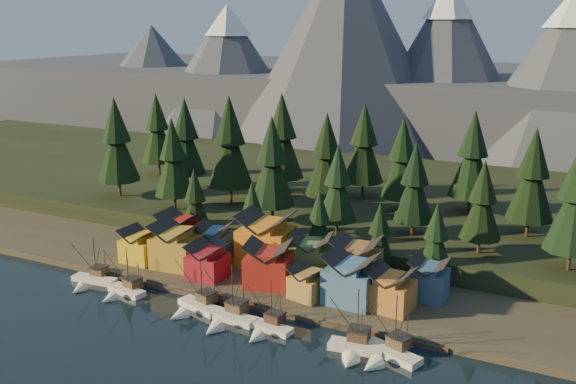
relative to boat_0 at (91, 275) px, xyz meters
The scene contains 46 objects.
ground 36.73m from the boat_0, 16.94° to the right, with size 500.00×500.00×0.00m, color black.
shore_strip 45.73m from the boat_0, 39.88° to the left, with size 400.00×50.00×1.50m, color #353127.
hillside 86.73m from the boat_0, 66.14° to the left, with size 420.00×100.00×6.00m, color black.
dock 35.59m from the boat_0, ahead, with size 80.00×4.00×1.00m, color #4A4034.
mountain_ridge 206.65m from the boat_0, 81.34° to the left, with size 560.00×190.00×90.00m.
boat_0 is the anchor object (origin of this frame).
boat_1 10.03m from the boat_0, ahead, with size 9.22×9.75×11.04m.
boat_2 27.42m from the boat_0, ahead, with size 10.56×11.04×11.62m.
boat_3 35.64m from the boat_0, ahead, with size 10.98×11.80×11.97m.
boat_4 44.06m from the boat_0, ahead, with size 9.25×9.88×10.70m.
boat_5 60.91m from the boat_0, ahead, with size 9.94×10.63×12.32m.
boat_6 66.49m from the boat_0, ahead, with size 11.04×11.54×12.13m.
house_front_0 13.39m from the boat_0, 73.82° to the left, with size 7.92×7.51×7.70m.
house_front_1 19.24m from the boat_0, 46.85° to the left, with size 10.40×10.05×9.99m.
house_front_2 25.24m from the boat_0, 26.65° to the left, with size 7.54×7.60×7.37m.
house_front_3 38.34m from the boat_0, 20.53° to the left, with size 10.82×10.51×9.13m.
house_front_4 47.27m from the boat_0, 13.83° to the left, with size 7.71×8.09×6.49m.
house_front_5 55.72m from the boat_0, 13.39° to the left, with size 9.62×8.80×9.86m.
house_front_6 63.32m from the boat_0, 12.30° to the left, with size 8.80×8.39×8.14m.
house_back_0 23.02m from the boat_0, 68.55° to the left, with size 9.43×9.09×9.78m.
house_back_1 27.86m from the boat_0, 50.25° to the left, with size 8.85×8.91×8.23m.
house_back_2 38.32m from the boat_0, 38.03° to the left, with size 11.95×11.10×11.90m.
house_back_3 47.10m from the boat_0, 28.71° to the left, with size 10.32×9.60×8.94m.
house_back_4 56.36m from the boat_0, 22.35° to the left, with size 9.95×9.61×10.12m.
house_back_5 70.36m from the boat_0, 17.82° to the left, with size 7.25×7.34×8.06m.
tree_hill_0 53.00m from the boat_0, 123.09° to the left, with size 12.06×12.06×28.09m.
tree_hill_1 62.12m from the boat_0, 104.59° to the left, with size 11.54×11.54×26.87m.
tree_hill_2 41.48m from the boat_0, 97.51° to the left, with size 10.50×10.50×24.47m.
tree_hill_3 53.51m from the boat_0, 84.12° to the left, with size 12.62×12.62×29.39m.
tree_hill_4 68.60m from the boat_0, 78.50° to the left, with size 12.50×12.50×29.12m.
tree_hill_5 49.22m from the boat_0, 59.58° to the left, with size 11.39×11.39×26.52m.
tree_hill_6 65.17m from the boat_0, 60.22° to the left, with size 11.09×11.09×25.83m.
tree_hill_7 57.69m from the boat_0, 42.25° to the left, with size 9.19×9.19×21.41m.
tree_hill_8 80.51m from the boat_0, 51.32° to the left, with size 10.71×10.71×24.95m.
tree_hill_9 74.05m from the boat_0, 37.82° to the left, with size 9.50×9.50×22.12m.
tree_hill_10 96.89m from the boat_0, 46.80° to the left, with size 11.45×11.45×26.68m.
tree_hill_11 84.39m from the boat_0, 28.28° to the left, with size 8.83×8.83×20.58m.
tree_hill_12 99.80m from the boat_0, 34.30° to the left, with size 10.98×10.98×25.57m.
tree_hill_13 100.15m from the boat_0, 22.28° to the left, with size 11.33×11.33×26.40m.
tree_hill_15 81.64m from the boat_0, 63.80° to the left, with size 11.47×11.47×26.72m.
tree_hill_16 77.18m from the boat_0, 116.06° to the left, with size 11.33×11.33×26.39m.
tree_shore_0 31.67m from the boat_0, 76.42° to the left, with size 7.95×7.95×18.53m.
tree_shore_1 38.35m from the boat_0, 51.78° to the left, with size 7.31×7.31×17.03m.
tree_shore_2 50.44m from the boat_0, 36.18° to the left, with size 7.32×7.32×17.04m.
tree_shore_3 62.08m from the boat_0, 28.46° to the left, with size 6.93×6.93×16.15m.
tree_shore_4 72.86m from the boat_0, 23.92° to the left, with size 7.49×7.49×17.44m.
Camera 1 is at (58.97, -84.36, 54.42)m, focal length 40.00 mm.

